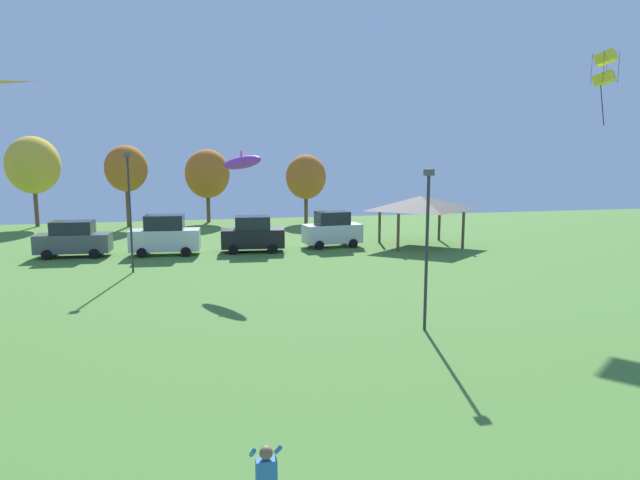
# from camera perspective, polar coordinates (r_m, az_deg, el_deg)

# --- Properties ---
(kite_flying_7) EXTENTS (1.55, 1.57, 4.26)m
(kite_flying_7) POSITION_cam_1_polar(r_m,az_deg,el_deg) (37.82, 26.61, 15.10)
(kite_flying_7) COLOR yellow
(kite_flying_8) EXTENTS (3.13, 2.34, 0.16)m
(kite_flying_8) POSITION_cam_1_polar(r_m,az_deg,el_deg) (27.43, -28.97, 11.38)
(kite_flying_8) COLOR orange
(kite_flying_10) EXTENTS (2.34, 2.93, 1.15)m
(kite_flying_10) POSITION_cam_1_polar(r_m,az_deg,el_deg) (31.41, -7.83, 7.69)
(kite_flying_10) COLOR purple
(parked_car_leftmost) EXTENTS (4.68, 2.20, 2.34)m
(parked_car_leftmost) POSITION_cam_1_polar(r_m,az_deg,el_deg) (40.08, -23.44, 0.07)
(parked_car_leftmost) COLOR #4C5156
(parked_car_leftmost) RESTS_ON ground
(parked_car_second_from_left) EXTENTS (4.60, 2.29, 2.65)m
(parked_car_second_from_left) POSITION_cam_1_polar(r_m,az_deg,el_deg) (38.82, -15.24, 0.43)
(parked_car_second_from_left) COLOR silver
(parked_car_second_from_left) RESTS_ON ground
(parked_car_third_from_left) EXTENTS (4.35, 2.29, 2.44)m
(parked_car_third_from_left) POSITION_cam_1_polar(r_m,az_deg,el_deg) (38.90, -6.75, 0.56)
(parked_car_third_from_left) COLOR black
(parked_car_third_from_left) RESTS_ON ground
(parked_car_rightmost_in_row) EXTENTS (4.26, 2.26, 2.55)m
(parked_car_rightmost_in_row) POSITION_cam_1_polar(r_m,az_deg,el_deg) (40.63, 1.23, 1.03)
(parked_car_rightmost_in_row) COLOR silver
(parked_car_rightmost_in_row) RESTS_ON ground
(park_pavilion) EXTENTS (6.24, 5.12, 3.60)m
(park_pavilion) POSITION_cam_1_polar(r_m,az_deg,el_deg) (41.75, 10.03, 3.64)
(park_pavilion) COLOR brown
(park_pavilion) RESTS_ON ground
(light_post_0) EXTENTS (0.36, 0.20, 6.67)m
(light_post_0) POSITION_cam_1_polar(r_m,az_deg,el_deg) (33.37, -18.48, 3.21)
(light_post_0) COLOR #2D2D33
(light_post_0) RESTS_ON ground
(light_post_1) EXTENTS (0.36, 0.20, 6.10)m
(light_post_1) POSITION_cam_1_polar(r_m,az_deg,el_deg) (21.60, 10.65, -0.06)
(light_post_1) COLOR #2D2D33
(light_post_1) RESTS_ON ground
(treeline_tree_1) EXTENTS (4.67, 4.67, 8.14)m
(treeline_tree_1) POSITION_cam_1_polar(r_m,az_deg,el_deg) (57.70, -26.77, 6.69)
(treeline_tree_1) COLOR brown
(treeline_tree_1) RESTS_ON ground
(treeline_tree_2) EXTENTS (3.76, 3.76, 7.34)m
(treeline_tree_2) POSITION_cam_1_polar(r_m,az_deg,el_deg) (54.32, -18.82, 6.76)
(treeline_tree_2) COLOR brown
(treeline_tree_2) RESTS_ON ground
(treeline_tree_3) EXTENTS (4.24, 4.24, 7.00)m
(treeline_tree_3) POSITION_cam_1_polar(r_m,az_deg,el_deg) (56.11, -11.20, 6.51)
(treeline_tree_3) COLOR brown
(treeline_tree_3) RESTS_ON ground
(treeline_tree_4) EXTENTS (3.88, 3.88, 6.49)m
(treeline_tree_4) POSITION_cam_1_polar(r_m,az_deg,el_deg) (55.33, -1.42, 6.31)
(treeline_tree_4) COLOR brown
(treeline_tree_4) RESTS_ON ground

